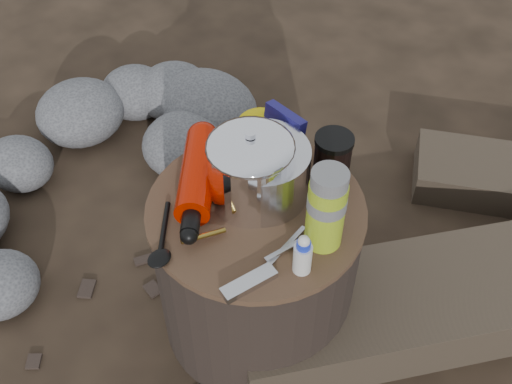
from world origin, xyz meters
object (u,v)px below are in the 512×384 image
Objects in this scene: stump at (256,268)px; thermos at (326,209)px; camping_pot at (251,168)px; travel_mug at (332,159)px; fuel_bottle at (198,174)px.

stump is 2.49× the size of thermos.
thermos is (0.16, 0.01, 0.31)m from stump.
stump is 2.65× the size of camping_pot.
thermos is at bearing 3.46° from stump.
travel_mug reaches higher than stump.
stump is 1.52× the size of fuel_bottle.
stump is at bearing -116.13° from travel_mug.
camping_pot is 0.19m from thermos.
travel_mug is at bearing 63.87° from stump.
camping_pot is 1.48× the size of travel_mug.
travel_mug is at bearing 116.88° from thermos.
stump is 0.29m from fuel_bottle.
travel_mug reaches higher than fuel_bottle.
fuel_bottle is at bearing -170.03° from stump.
stump is 3.91× the size of travel_mug.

